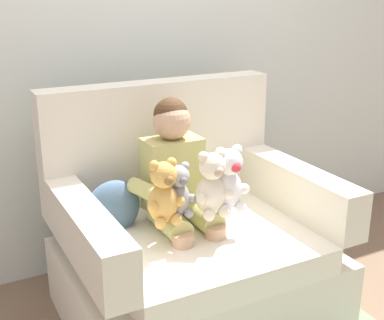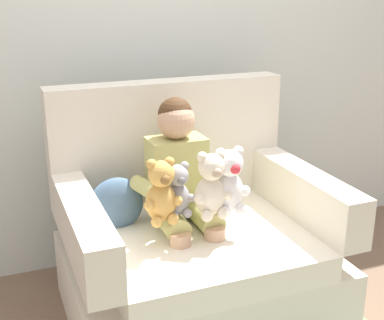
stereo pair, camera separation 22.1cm
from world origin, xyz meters
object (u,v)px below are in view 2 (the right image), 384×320
(seated_child, at_px, (182,181))
(throw_pillow, at_px, (116,205))
(plush_grey, at_px, (178,191))
(plush_honey, at_px, (161,193))
(plush_cream, at_px, (211,186))
(armchair, at_px, (194,247))
(plush_white, at_px, (229,183))

(seated_child, xyz_separation_m, throw_pillow, (-0.28, 0.10, -0.11))
(plush_grey, bearing_deg, throw_pillow, 149.38)
(seated_child, xyz_separation_m, plush_honey, (-0.15, -0.17, 0.03))
(plush_grey, height_order, throw_pillow, plush_grey)
(plush_cream, bearing_deg, seated_child, 110.12)
(armchair, xyz_separation_m, plush_white, (0.10, -0.16, 0.37))
(throw_pillow, bearing_deg, plush_grey, -47.21)
(plush_grey, height_order, plush_honey, plush_honey)
(plush_honey, bearing_deg, throw_pillow, 137.21)
(seated_child, bearing_deg, armchair, -23.12)
(plush_grey, relative_size, plush_honey, 0.86)
(armchair, xyz_separation_m, plush_cream, (0.01, -0.17, 0.36))
(plush_grey, height_order, plush_white, plush_white)
(plush_white, bearing_deg, plush_honey, 177.37)
(plush_honey, bearing_deg, plush_grey, 42.90)
(plush_cream, relative_size, throw_pillow, 1.13)
(plush_grey, bearing_deg, plush_cream, -7.06)
(armchair, height_order, plush_white, armchair)
(plush_white, bearing_deg, plush_cream, -174.16)
(seated_child, height_order, plush_grey, seated_child)
(seated_child, xyz_separation_m, plush_grey, (-0.07, -0.13, 0.01))
(plush_cream, height_order, plush_white, plush_white)
(armchair, bearing_deg, throw_pillow, 159.68)
(armchair, distance_m, plush_honey, 0.43)
(seated_child, relative_size, plush_white, 2.77)
(armchair, xyz_separation_m, seated_child, (-0.05, 0.02, 0.33))
(armchair, distance_m, plush_white, 0.41)
(seated_child, relative_size, throw_pillow, 3.17)
(plush_cream, xyz_separation_m, plush_honey, (-0.21, 0.02, -0.01))
(plush_cream, height_order, plush_honey, plush_cream)
(plush_grey, bearing_deg, seated_child, 79.22)
(armchair, bearing_deg, plush_white, -57.34)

